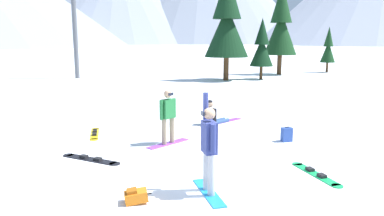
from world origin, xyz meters
TOP-DOWN VIEW (x-y plane):
  - ground_plane at (0.00, 0.00)m, footprint 800.00×800.00m
  - snowboarder_foreground at (0.21, -0.67)m, footprint 0.52×1.54m
  - snowboarder_midground at (-0.50, 3.13)m, footprint 1.33×1.21m
  - snowboarder_background at (1.27, 5.66)m, footprint 1.63×1.39m
  - loose_snowboard_near_right at (-2.91, 4.54)m, footprint 0.46×1.76m
  - loose_snowboard_far_spare at (2.87, 0.15)m, footprint 0.63×1.79m
  - loose_snowboard_near_left at (-2.59, 1.79)m, footprint 1.73×1.24m
  - backpack_blue at (3.18, 3.08)m, footprint 0.35×0.30m
  - backpack_orange at (-1.27, -1.00)m, footprint 0.54×0.37m
  - pine_tree_twin at (10.06, 24.72)m, footprint 2.85×2.85m
  - pine_tree_broad at (7.36, 20.93)m, footprint 1.80×1.80m
  - pine_tree_slender at (15.30, 26.51)m, footprint 1.36×1.36m
  - pine_tree_leaning at (4.51, 20.54)m, footprint 3.30×3.30m
  - ski_lift_tower at (-7.12, 23.17)m, footprint 3.17×0.36m

SIDE VIEW (x-z plane):
  - ground_plane at x=0.00m, z-range 0.00..0.00m
  - loose_snowboard_near_left at x=-2.59m, z-range -0.02..0.07m
  - loose_snowboard_near_right at x=-2.91m, z-range -0.02..0.07m
  - loose_snowboard_far_spare at x=2.87m, z-range -0.02..0.07m
  - backpack_orange at x=-1.27m, z-range -0.01..0.29m
  - backpack_blue at x=3.18m, z-range -0.02..0.45m
  - snowboarder_background at x=1.27m, z-range -0.15..0.79m
  - snowboarder_midground at x=-0.50m, z-range 0.04..1.70m
  - snowboarder_foreground at x=0.21m, z-range -0.05..2.02m
  - pine_tree_slender at x=15.30m, z-range 0.19..4.42m
  - pine_tree_broad at x=7.36m, z-range 0.21..4.93m
  - pine_tree_twin at x=10.06m, z-range 0.35..8.26m
  - pine_tree_leaning at x=4.51m, z-range 0.37..8.44m
  - ski_lift_tower at x=-7.12m, z-range 0.67..9.47m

